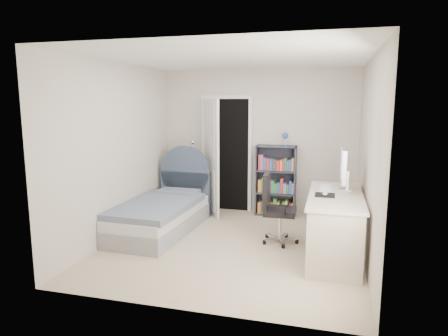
% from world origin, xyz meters
% --- Properties ---
extents(room_shell, '(3.50, 3.70, 2.60)m').
position_xyz_m(room_shell, '(0.00, 0.00, 1.25)').
color(room_shell, tan).
rests_on(room_shell, ground).
extents(door, '(0.92, 0.71, 2.06)m').
position_xyz_m(door, '(-0.67, 1.55, 1.03)').
color(door, black).
rests_on(door, ground).
extents(bed, '(1.01, 2.01, 1.21)m').
position_xyz_m(bed, '(-1.20, 0.37, 0.27)').
color(bed, gray).
rests_on(bed, ground).
extents(nightstand, '(0.43, 0.43, 0.62)m').
position_xyz_m(nightstand, '(-1.08, 1.59, 0.41)').
color(nightstand, '#CFB37F').
rests_on(nightstand, ground).
extents(floor_lamp, '(0.19, 0.19, 1.30)m').
position_xyz_m(floor_lamp, '(-1.10, 1.43, 0.53)').
color(floor_lamp, silver).
rests_on(floor_lamp, ground).
extents(bookcase, '(0.68, 0.29, 1.44)m').
position_xyz_m(bookcase, '(0.36, 1.65, 0.55)').
color(bookcase, '#353948').
rests_on(bookcase, ground).
extents(desk, '(0.66, 1.65, 1.35)m').
position_xyz_m(desk, '(1.34, -0.02, 0.44)').
color(desk, beige).
rests_on(desk, ground).
extents(office_chair, '(0.50, 0.51, 0.97)m').
position_xyz_m(office_chair, '(0.53, 0.30, 0.54)').
color(office_chair, silver).
rests_on(office_chair, ground).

